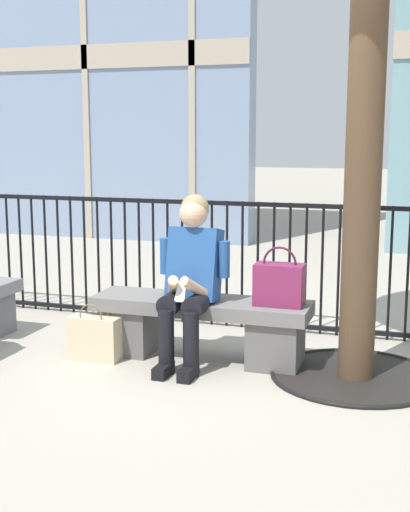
{
  "coord_description": "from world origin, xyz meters",
  "views": [
    {
      "loc": [
        1.54,
        -4.63,
        1.62
      ],
      "look_at": [
        0.0,
        0.1,
        0.75
      ],
      "focal_mm": 48.43,
      "sensor_mm": 36.0,
      "label": 1
    }
  ],
  "objects_px": {
    "handbag_on_bench": "(279,284)",
    "shopping_bag": "(95,337)",
    "seated_person_with_phone": "(190,275)",
    "stone_bench": "(201,323)"
  },
  "relations": [
    {
      "from": "seated_person_with_phone",
      "to": "handbag_on_bench",
      "type": "distance_m",
      "value": 0.63
    },
    {
      "from": "seated_person_with_phone",
      "to": "handbag_on_bench",
      "type": "xyz_separation_m",
      "value": [
        0.61,
        0.12,
        -0.05
      ]
    },
    {
      "from": "handbag_on_bench",
      "to": "shopping_bag",
      "type": "relative_size",
      "value": 0.97
    },
    {
      "from": "handbag_on_bench",
      "to": "shopping_bag",
      "type": "height_order",
      "value": "handbag_on_bench"
    },
    {
      "from": "stone_bench",
      "to": "seated_person_with_phone",
      "type": "height_order",
      "value": "seated_person_with_phone"
    },
    {
      "from": "handbag_on_bench",
      "to": "shopping_bag",
      "type": "distance_m",
      "value": 1.4
    },
    {
      "from": "shopping_bag",
      "to": "handbag_on_bench",
      "type": "bearing_deg",
      "value": 10.81
    },
    {
      "from": "seated_person_with_phone",
      "to": "handbag_on_bench",
      "type": "height_order",
      "value": "seated_person_with_phone"
    },
    {
      "from": "handbag_on_bench",
      "to": "shopping_bag",
      "type": "bearing_deg",
      "value": -169.19
    },
    {
      "from": "shopping_bag",
      "to": "seated_person_with_phone",
      "type": "bearing_deg",
      "value": 10.68
    }
  ]
}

